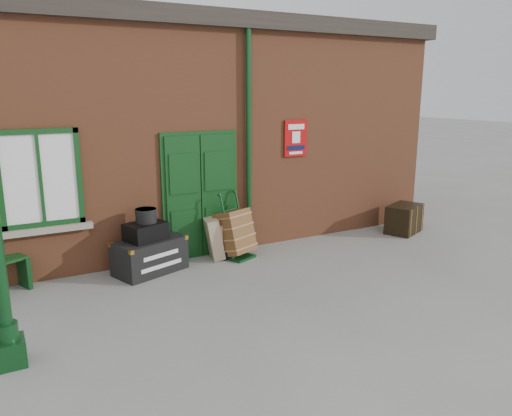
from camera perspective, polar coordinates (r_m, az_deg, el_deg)
ground at (r=8.12m, az=-0.20°, el=-8.03°), size 80.00×80.00×0.00m
station_building at (r=10.79m, az=-9.17°, el=8.95°), size 10.30×4.30×4.36m
houdini_trunk at (r=8.48m, az=-12.04°, el=-5.35°), size 1.28×0.96×0.57m
strongbox at (r=8.34m, az=-12.51°, el=-2.62°), size 0.74×0.63×0.28m
hatbox at (r=8.31m, az=-12.45°, el=-0.85°), size 0.43×0.43×0.23m
suitcase_back at (r=8.99m, az=-4.88°, el=-3.39°), size 0.42×0.57×0.75m
suitcase_front at (r=9.08m, az=-3.83°, el=-3.54°), size 0.44×0.53×0.65m
porter_trolley at (r=8.98m, az=-2.40°, el=-2.87°), size 0.75×0.77×1.17m
dark_trunk at (r=11.03m, az=16.56°, el=-1.18°), size 0.97×0.82×0.59m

